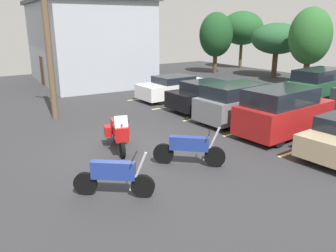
% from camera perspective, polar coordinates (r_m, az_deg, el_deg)
% --- Properties ---
extents(ground, '(44.00, 44.00, 0.10)m').
position_cam_1_polar(ground, '(12.27, -6.76, -4.26)').
color(ground, '#2D2D30').
extents(motorcycle_touring, '(2.24, 1.12, 1.45)m').
position_cam_1_polar(motorcycle_touring, '(12.07, -8.36, -1.03)').
color(motorcycle_touring, black).
rests_on(motorcycle_touring, ground).
extents(motorcycle_second, '(1.71, 1.73, 1.32)m').
position_cam_1_polar(motorcycle_second, '(10.74, 3.65, -3.78)').
color(motorcycle_second, black).
rests_on(motorcycle_second, ground).
extents(motorcycle_third, '(1.49, 1.72, 1.27)m').
position_cam_1_polar(motorcycle_third, '(8.96, -9.08, -8.39)').
color(motorcycle_third, black).
rests_on(motorcycle_third, ground).
extents(parking_stripes, '(13.62, 4.92, 0.01)m').
position_cam_1_polar(parking_stripes, '(16.41, 12.26, 1.11)').
color(parking_stripes, '#EAE066').
rests_on(parking_stripes, ground).
extents(car_white, '(1.87, 4.78, 1.41)m').
position_cam_1_polar(car_white, '(20.42, 1.34, 6.53)').
color(car_white, white).
rests_on(car_white, ground).
extents(car_black, '(1.95, 4.77, 1.49)m').
position_cam_1_polar(car_black, '(18.12, 7.15, 5.22)').
color(car_black, black).
rests_on(car_black, ground).
extents(car_grey, '(2.00, 4.26, 1.76)m').
position_cam_1_polar(car_grey, '(15.93, 11.76, 3.93)').
color(car_grey, slate).
rests_on(car_grey, ground).
extents(car_red, '(2.03, 4.36, 1.95)m').
position_cam_1_polar(car_red, '(14.34, 18.90, 2.29)').
color(car_red, maroon).
rests_on(car_red, ground).
extents(car_far_green, '(2.19, 4.98, 1.87)m').
position_cam_1_polar(car_far_green, '(21.82, 24.12, 6.39)').
color(car_far_green, '#235638').
rests_on(car_far_green, ground).
extents(building_side, '(11.52, 8.32, 6.12)m').
position_cam_1_polar(building_side, '(27.39, -13.54, 13.74)').
color(building_side, '#9EA3AD').
rests_on(building_side, ground).
extents(utility_pole, '(1.66, 0.92, 7.73)m').
position_cam_1_polar(utility_pole, '(16.51, -19.74, 14.66)').
color(utility_pole, brown).
rests_on(utility_pole, ground).
extents(tree_far_left, '(4.14, 4.14, 5.61)m').
position_cam_1_polar(tree_far_left, '(35.95, 12.42, 15.83)').
color(tree_far_left, '#4C3823').
rests_on(tree_far_left, ground).
extents(tree_center_left, '(4.18, 4.18, 4.47)m').
position_cam_1_polar(tree_center_left, '(30.28, 17.91, 13.85)').
color(tree_center_left, '#4C3823').
rests_on(tree_center_left, ground).
extents(tree_rear, '(2.98, 2.98, 5.38)m').
position_cam_1_polar(tree_rear, '(31.56, 8.11, 14.99)').
color(tree_rear, '#4C3823').
rests_on(tree_rear, ground).
extents(tree_center, '(2.96, 2.96, 5.52)m').
position_cam_1_polar(tree_center, '(26.80, 22.87, 13.77)').
color(tree_center, '#4C3823').
rests_on(tree_center, ground).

